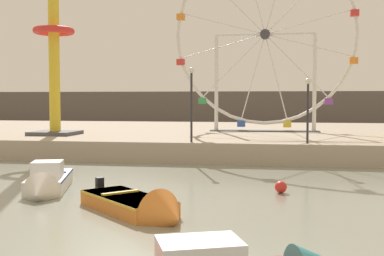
% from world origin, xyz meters
% --- Properties ---
extents(quay_promenade, '(110.00, 25.24, 1.13)m').
position_xyz_m(quay_promenade, '(0.00, 29.76, 0.56)').
color(quay_promenade, tan).
rests_on(quay_promenade, ground_plane).
extents(distant_town_skyline, '(140.00, 3.00, 4.40)m').
position_xyz_m(distant_town_skyline, '(0.00, 52.28, 2.20)').
color(distant_town_skyline, '#564C47').
rests_on(distant_town_skyline, ground_plane).
extents(motorboat_white_red_stripe, '(2.58, 4.90, 1.49)m').
position_xyz_m(motorboat_white_red_stripe, '(-7.04, 8.26, 0.36)').
color(motorboat_white_red_stripe, silver).
rests_on(motorboat_white_red_stripe, ground_plane).
extents(motorboat_orange_hull, '(4.29, 4.22, 1.41)m').
position_xyz_m(motorboat_orange_hull, '(-2.56, 5.19, 0.25)').
color(motorboat_orange_hull, orange).
rests_on(motorboat_orange_hull, ground_plane).
extents(ferris_wheel_white_frame, '(12.95, 1.20, 13.43)m').
position_xyz_m(ferris_wheel_white_frame, '(0.48, 27.69, 7.88)').
color(ferris_wheel_white_frame, silver).
rests_on(ferris_wheel_white_frame, quay_promenade).
extents(drop_tower_yellow_tower, '(2.80, 2.80, 13.64)m').
position_xyz_m(drop_tower_yellow_tower, '(-12.90, 21.87, 7.06)').
color(drop_tower_yellow_tower, gold).
rests_on(drop_tower_yellow_tower, quay_promenade).
extents(promenade_lamp_near, '(0.32, 0.32, 3.41)m').
position_xyz_m(promenade_lamp_near, '(2.93, 17.83, 3.40)').
color(promenade_lamp_near, '#2D2D33').
rests_on(promenade_lamp_near, quay_promenade).
extents(promenade_lamp_far, '(0.32, 0.32, 4.02)m').
position_xyz_m(promenade_lamp_far, '(-3.18, 17.64, 3.75)').
color(promenade_lamp_far, '#2D2D33').
rests_on(promenade_lamp_far, quay_promenade).
extents(mooring_buoy_orange, '(0.44, 0.44, 0.44)m').
position_xyz_m(mooring_buoy_orange, '(1.49, 9.57, 0.22)').
color(mooring_buoy_orange, red).
rests_on(mooring_buoy_orange, ground_plane).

